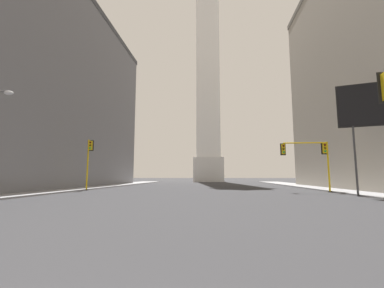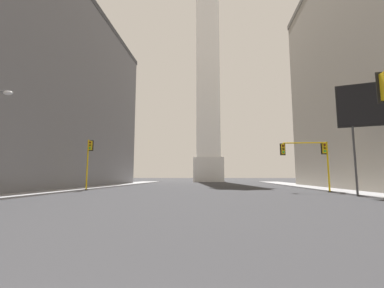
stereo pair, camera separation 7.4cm
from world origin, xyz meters
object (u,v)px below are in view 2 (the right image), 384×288
traffic_light_mid_right (311,154)px  billboard_sign (384,105)px  obelisk (208,57)px  traffic_light_mid_left (89,157)px

traffic_light_mid_right → billboard_sign: billboard_sign is taller
obelisk → traffic_light_mid_left: bearing=-106.5°
traffic_light_mid_left → traffic_light_mid_right: (25.77, -1.45, 0.08)m
traffic_light_mid_left → billboard_sign: size_ratio=0.62×
traffic_light_mid_right → billboard_sign: (4.04, -6.02, 3.59)m
traffic_light_mid_left → billboard_sign: bearing=-14.1°
obelisk → traffic_light_mid_left: (-13.72, -46.40, -34.59)m
obelisk → billboard_sign: (16.08, -53.87, -30.92)m
traffic_light_mid_right → billboard_sign: bearing=-56.1°
traffic_light_mid_right → billboard_sign: 8.09m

